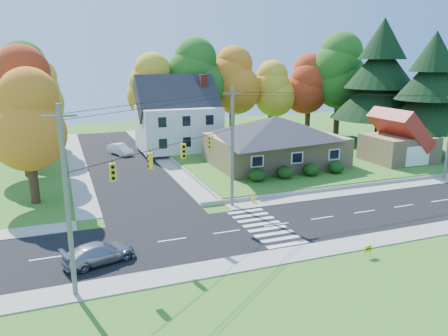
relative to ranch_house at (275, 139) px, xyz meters
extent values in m
plane|color=#3D7923|center=(-8.00, -16.00, -3.27)|extent=(120.00, 120.00, 0.00)
cube|color=black|center=(-8.00, -16.00, -3.26)|extent=(90.00, 8.00, 0.02)
cube|color=black|center=(-16.00, 10.00, -3.25)|extent=(8.00, 44.00, 0.02)
cube|color=#9C9A90|center=(-8.00, -11.00, -3.23)|extent=(90.00, 2.00, 0.08)
cube|color=#9C9A90|center=(-8.00, -21.00, -3.23)|extent=(90.00, 2.00, 0.08)
cube|color=#3D7923|center=(5.00, 5.00, -3.02)|extent=(30.00, 30.00, 0.50)
cube|color=tan|center=(0.00, 0.00, -1.17)|extent=(14.00, 10.00, 3.20)
pyramid|color=#26262B|center=(0.00, 0.00, 1.53)|extent=(14.60, 10.60, 2.20)
cube|color=silver|center=(-8.00, 12.00, 0.03)|extent=(10.00, 8.00, 5.60)
pyramid|color=#26262B|center=(-8.00, 12.00, 4.03)|extent=(10.40, 8.40, 2.40)
cube|color=brown|center=(-4.50, 12.00, 2.03)|extent=(0.90, 0.90, 9.60)
cube|color=tan|center=(14.00, -4.00, -1.27)|extent=(7.00, 6.00, 3.00)
pyramid|color=maroon|center=(14.00, -4.00, 1.03)|extent=(7.30, 6.30, 1.60)
cube|color=silver|center=(14.00, -7.05, -1.57)|extent=(3.20, 0.10, 2.20)
ellipsoid|color=#163A10|center=(-5.00, -6.20, -2.13)|extent=(1.70, 1.70, 1.27)
ellipsoid|color=#163A10|center=(-2.00, -6.20, -2.13)|extent=(1.70, 1.70, 1.27)
ellipsoid|color=#163A10|center=(1.00, -6.20, -2.13)|extent=(1.70, 1.70, 1.27)
ellipsoid|color=#163A10|center=(4.00, -6.20, -2.13)|extent=(1.70, 1.70, 1.27)
cylinder|color=#666059|center=(-22.50, -21.20, 1.73)|extent=(0.26, 0.26, 10.00)
cube|color=#666059|center=(-22.50, -21.20, 6.13)|extent=(1.60, 0.12, 0.12)
cylinder|color=#666059|center=(-9.50, -10.80, 1.73)|extent=(0.26, 0.26, 10.00)
cube|color=#666059|center=(-9.50, -10.80, 6.13)|extent=(1.60, 0.12, 0.12)
cube|color=gold|center=(-20.00, -19.20, 2.68)|extent=(0.34, 0.26, 1.00)
cube|color=gold|center=(-17.50, -17.20, 2.68)|extent=(0.26, 0.34, 1.00)
cube|color=gold|center=(-14.80, -15.05, 2.68)|extent=(0.34, 0.26, 1.00)
cube|color=gold|center=(-12.00, -12.80, 2.68)|extent=(0.26, 0.34, 1.00)
cylinder|color=black|center=(-16.00, -16.00, 3.33)|extent=(13.02, 10.43, 0.04)
cylinder|color=#3F2A19|center=(-10.00, 18.00, -0.07)|extent=(0.80, 0.80, 5.40)
sphere|color=gold|center=(-10.00, 18.00, 3.83)|extent=(6.72, 6.72, 6.72)
sphere|color=gold|center=(-10.00, 18.00, 5.51)|extent=(5.91, 5.91, 5.91)
sphere|color=gold|center=(-10.00, 18.00, 7.19)|extent=(5.11, 5.11, 5.11)
cylinder|color=#3F2A19|center=(-4.00, 17.00, 0.38)|extent=(0.86, 0.86, 6.30)
sphere|color=#29671C|center=(-4.00, 17.00, 4.93)|extent=(7.84, 7.84, 7.84)
sphere|color=#29671C|center=(-4.00, 17.00, 6.89)|extent=(6.90, 6.90, 6.90)
sphere|color=#29671C|center=(-4.00, 17.00, 8.85)|extent=(5.96, 5.96, 5.96)
cylinder|color=#3F2A19|center=(2.00, 18.00, 0.16)|extent=(0.83, 0.83, 5.85)
sphere|color=orange|center=(2.00, 18.00, 4.38)|extent=(7.28, 7.28, 7.28)
sphere|color=orange|center=(2.00, 18.00, 6.20)|extent=(6.41, 6.41, 6.41)
sphere|color=orange|center=(2.00, 18.00, 8.02)|extent=(5.53, 5.53, 5.53)
cylinder|color=#3F2A19|center=(8.00, 17.00, -0.29)|extent=(0.77, 0.77, 4.95)
sphere|color=gold|center=(8.00, 17.00, 3.28)|extent=(6.16, 6.16, 6.16)
sphere|color=gold|center=(8.00, 17.00, 4.82)|extent=(5.42, 5.42, 5.42)
sphere|color=gold|center=(8.00, 17.00, 6.36)|extent=(4.68, 4.68, 4.68)
cylinder|color=#3F2A19|center=(14.00, 16.00, -0.07)|extent=(0.80, 0.80, 5.40)
sphere|color=#AD3115|center=(14.00, 16.00, 3.83)|extent=(6.72, 6.72, 6.72)
sphere|color=#AD3115|center=(14.00, 16.00, 5.51)|extent=(5.91, 5.91, 5.91)
sphere|color=#AD3115|center=(14.00, 16.00, 7.19)|extent=(5.11, 5.11, 5.11)
cylinder|color=#3F2A19|center=(18.00, 14.00, 0.61)|extent=(0.89, 0.89, 6.75)
sphere|color=#29671C|center=(18.00, 14.00, 5.48)|extent=(8.40, 8.40, 8.40)
sphere|color=#29671C|center=(18.00, 14.00, 7.58)|extent=(7.39, 7.39, 7.39)
sphere|color=#29671C|center=(18.00, 14.00, 9.68)|extent=(6.38, 6.38, 6.38)
cylinder|color=#3F2A19|center=(19.00, 6.00, -1.33)|extent=(0.40, 0.40, 2.88)
cone|color=black|center=(19.00, 6.00, 4.11)|extent=(12.80, 12.80, 6.72)
cone|color=black|center=(19.00, 6.00, 7.95)|extent=(9.60, 9.60, 6.08)
cone|color=black|center=(19.00, 6.00, 11.47)|extent=(6.40, 6.40, 5.44)
cylinder|color=#3F2A19|center=(20.00, -2.00, -1.51)|extent=(0.40, 0.40, 2.52)
cone|color=black|center=(20.00, -2.00, 3.25)|extent=(11.20, 11.20, 5.88)
cone|color=black|center=(20.00, -2.00, 6.61)|extent=(8.40, 8.40, 5.32)
cone|color=black|center=(20.00, -2.00, 9.69)|extent=(5.60, 5.60, 4.76)
cylinder|color=#3F2A19|center=(-25.00, -4.00, -0.79)|extent=(0.77, 0.77, 4.95)
sphere|color=orange|center=(-25.00, -4.00, 2.78)|extent=(6.16, 6.16, 6.16)
sphere|color=orange|center=(-25.00, -4.00, 4.32)|extent=(5.42, 5.42, 5.42)
sphere|color=orange|center=(-25.00, -4.00, 5.86)|extent=(4.68, 4.68, 4.68)
cylinder|color=#3F2A19|center=(-26.00, 6.00, -0.34)|extent=(0.83, 0.83, 5.85)
sphere|color=#AD3115|center=(-26.00, 6.00, 3.88)|extent=(7.28, 7.28, 7.28)
sphere|color=#AD3115|center=(-26.00, 6.00, 5.70)|extent=(6.41, 6.41, 6.41)
sphere|color=#AD3115|center=(-26.00, 6.00, 7.52)|extent=(5.53, 5.53, 5.53)
cylinder|color=#3F2A19|center=(-25.00, 16.00, -0.57)|extent=(0.80, 0.80, 5.40)
sphere|color=gold|center=(-25.00, 16.00, 3.33)|extent=(6.72, 6.72, 6.72)
sphere|color=gold|center=(-25.00, 16.00, 5.01)|extent=(5.91, 5.91, 5.91)
sphere|color=gold|center=(-25.00, 16.00, 6.69)|extent=(5.11, 5.11, 5.11)
cylinder|color=#3F2A19|center=(-27.00, 24.00, -0.12)|extent=(0.86, 0.86, 6.30)
sphere|color=#29671C|center=(-27.00, 24.00, 4.43)|extent=(7.84, 7.84, 7.84)
sphere|color=#29671C|center=(-27.00, 24.00, 6.39)|extent=(6.90, 6.90, 6.90)
sphere|color=#29671C|center=(-27.00, 24.00, 8.35)|extent=(5.96, 5.96, 5.96)
imported|color=#93959F|center=(-20.95, -17.79, -2.61)|extent=(4.70, 2.96, 1.27)
imported|color=white|center=(-15.48, 13.23, -2.54)|extent=(3.00, 4.54, 1.42)
cylinder|color=yellow|center=(-7.53, -10.81, -3.22)|extent=(0.31, 0.31, 0.09)
cylinder|color=yellow|center=(-7.53, -10.81, -2.96)|extent=(0.21, 0.21, 0.47)
sphere|color=yellow|center=(-7.53, -10.81, -2.68)|extent=(0.22, 0.22, 0.22)
cylinder|color=yellow|center=(-7.53, -10.81, -2.88)|extent=(0.39, 0.13, 0.10)
cylinder|color=black|center=(-5.46, -22.94, -3.01)|extent=(0.02, 0.02, 0.51)
cylinder|color=black|center=(-5.01, -22.94, -3.01)|extent=(0.02, 0.02, 0.51)
cube|color=#DDCB00|center=(-5.24, -22.94, -2.70)|extent=(0.61, 0.16, 0.41)
camera|label=1|loc=(-22.53, -43.21, 8.73)|focal=35.00mm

